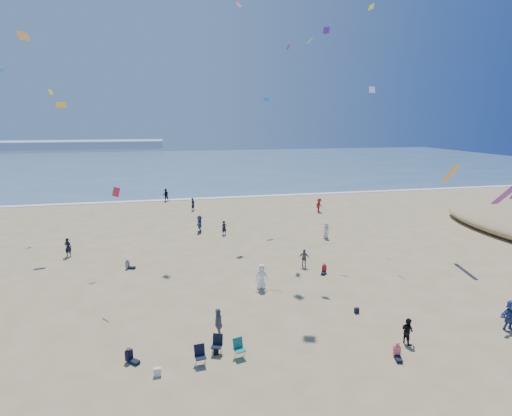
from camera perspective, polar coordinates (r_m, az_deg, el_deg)
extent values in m
plane|color=tan|center=(19.83, -0.68, -24.15)|extent=(220.00, 220.00, 0.00)
cube|color=#476B84|center=(111.27, -10.86, 6.12)|extent=(220.00, 100.00, 0.06)
cube|color=white|center=(61.81, -9.30, 1.27)|extent=(220.00, 1.20, 0.08)
cube|color=#7A8EA8|center=(194.35, -29.80, 7.79)|extent=(110.00, 20.00, 3.20)
imported|color=black|center=(39.11, -25.27, -5.09)|extent=(0.71, 0.57, 1.70)
imported|color=#33458C|center=(27.73, 32.56, -12.81)|extent=(1.71, 0.62, 1.82)
imported|color=black|center=(60.81, -12.78, 1.81)|extent=(1.02, 0.85, 1.89)
imported|color=black|center=(23.94, 20.82, -16.06)|extent=(0.72, 0.82, 1.44)
imported|color=slate|center=(33.18, 6.91, -7.13)|extent=(0.96, 0.77, 1.53)
imported|color=black|center=(42.14, -4.56, -2.84)|extent=(0.62, 0.49, 1.50)
imported|color=white|center=(28.85, 0.78, -9.77)|extent=(0.91, 0.61, 1.84)
imported|color=gray|center=(22.84, -5.41, -16.14)|extent=(0.47, 1.08, 1.83)
imported|color=#2E5180|center=(43.42, -8.08, -2.23)|extent=(0.76, 1.76, 1.84)
imported|color=maroon|center=(53.06, 9.00, 0.40)|extent=(1.34, 1.21, 1.80)
imported|color=silver|center=(41.38, 9.97, -3.19)|extent=(0.70, 0.90, 1.63)
imported|color=black|center=(53.85, -8.99, 0.52)|extent=(0.72, 0.74, 1.71)
cube|color=silver|center=(20.88, -13.90, -21.78)|extent=(0.35, 0.20, 0.40)
cube|color=black|center=(21.95, -5.80, -19.63)|extent=(0.30, 0.22, 0.38)
cube|color=black|center=(26.56, 14.18, -13.99)|extent=(0.28, 0.18, 0.34)
cube|color=red|center=(27.89, -19.36, 2.16)|extent=(0.61, 0.71, 0.60)
cube|color=orange|center=(32.55, -30.29, 20.46)|extent=(0.72, 0.83, 0.54)
cube|color=#65228E|center=(41.08, 10.03, 23.72)|extent=(0.62, 0.53, 0.66)
cube|color=white|center=(42.51, 16.24, 15.92)|extent=(0.66, 0.52, 0.63)
cube|color=#127DCF|center=(46.19, 1.53, 15.24)|extent=(0.69, 0.30, 0.42)
cube|color=yellow|center=(49.16, -27.28, 14.54)|extent=(0.44, 0.58, 0.52)
cube|color=yellow|center=(43.29, 16.15, 25.87)|extent=(0.19, 0.86, 0.44)
cube|color=#FCB016|center=(41.66, -26.09, 13.08)|extent=(0.87, 0.38, 0.42)
cube|color=#702092|center=(39.69, 4.62, 21.93)|extent=(0.59, 0.83, 0.42)
cube|color=pink|center=(47.61, -2.45, 27.01)|extent=(0.74, 0.69, 0.43)
cube|color=green|center=(35.69, 7.73, 22.62)|extent=(0.47, 0.49, 0.45)
cube|color=#247DED|center=(44.90, -32.71, 16.31)|extent=(0.63, 0.54, 0.38)
cube|color=orange|center=(38.06, 25.99, 4.41)|extent=(0.35, 2.64, 1.87)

